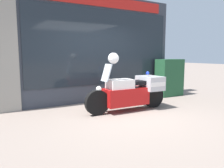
# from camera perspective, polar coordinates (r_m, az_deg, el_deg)

# --- Properties ---
(ground_plane) EXTENTS (60.00, 60.00, 0.00)m
(ground_plane) POSITION_cam_1_polar(r_m,az_deg,el_deg) (5.44, 3.41, -8.22)
(ground_plane) COLOR gray
(shop_building) EXTENTS (5.97, 0.55, 3.34)m
(shop_building) POSITION_cam_1_polar(r_m,az_deg,el_deg) (6.83, -8.75, 9.15)
(shop_building) COLOR #333842
(shop_building) RESTS_ON ground
(window_display) EXTENTS (4.67, 0.30, 2.07)m
(window_display) POSITION_cam_1_polar(r_m,az_deg,el_deg) (7.24, -3.16, -0.29)
(window_display) COLOR slate
(window_display) RESTS_ON ground
(paramedic_motorcycle) EXTENTS (2.38, 0.75, 1.26)m
(paramedic_motorcycle) POSITION_cam_1_polar(r_m,az_deg,el_deg) (5.87, 5.37, -1.82)
(paramedic_motorcycle) COLOR black
(paramedic_motorcycle) RESTS_ON ground
(utility_cabinet) EXTENTS (0.97, 0.51, 1.33)m
(utility_cabinet) POSITION_cam_1_polar(r_m,az_deg,el_deg) (8.21, 14.75, 1.64)
(utility_cabinet) COLOR #1E4C2D
(utility_cabinet) RESTS_ON ground
(white_helmet) EXTENTS (0.27, 0.27, 0.27)m
(white_helmet) POSITION_cam_1_polar(r_m,az_deg,el_deg) (5.49, 0.37, 6.73)
(white_helmet) COLOR white
(white_helmet) RESTS_ON paramedic_motorcycle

